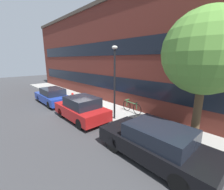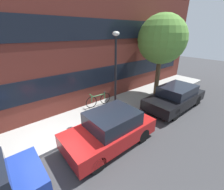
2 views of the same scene
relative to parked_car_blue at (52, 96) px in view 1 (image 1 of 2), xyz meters
The scene contains 10 objects.
ground_plane 3.00m from the parked_car_blue, 21.01° to the left, with size 56.00×56.00×0.00m, color #38383A.
sidewalk_strip 3.61m from the parked_car_blue, 39.94° to the left, with size 28.00×2.48×0.13m.
rowhouse_facade 5.93m from the parked_car_blue, 55.45° to the left, with size 28.00×1.02×8.20m.
parked_car_blue is the anchor object (origin of this frame).
parked_car_red 4.66m from the parked_car_blue, ahead, with size 3.80×1.81×1.45m.
parked_car_black 9.84m from the parked_car_blue, ahead, with size 4.33×1.82×1.37m.
fire_hydrant 1.64m from the parked_car_blue, 65.28° to the left, with size 0.49×0.28×0.72m.
bicycle 6.85m from the parked_car_blue, 25.85° to the left, with size 1.71×0.44×0.83m.
street_tree 11.16m from the parked_car_blue, 10.03° to the left, with size 3.13×3.13×5.35m.
lamp_post 6.66m from the parked_car_blue, 12.82° to the left, with size 0.32×0.32×4.28m.
Camera 1 is at (9.69, -5.56, 3.68)m, focal length 24.00 mm.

